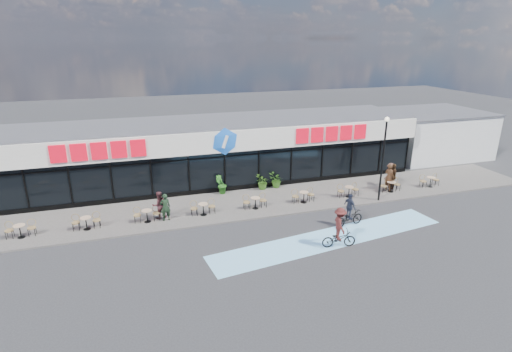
{
  "coord_description": "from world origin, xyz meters",
  "views": [
    {
      "loc": [
        -5.71,
        -19.01,
        10.4
      ],
      "look_at": [
        1.22,
        3.5,
        2.26
      ],
      "focal_mm": 28.0,
      "sensor_mm": 36.0,
      "label": 1
    }
  ],
  "objects_px": {
    "cyclist_a": "(339,230)",
    "bistro_set_0": "(20,229)",
    "potted_plant_right": "(276,180)",
    "cyclist_b": "(349,214)",
    "potted_plant_mid": "(262,182)",
    "patron_left": "(165,207)",
    "lamp_post": "(383,153)",
    "pedestrian_a": "(393,176)",
    "patron_right": "(159,205)",
    "pedestrian_b": "(389,177)",
    "potted_plant_left": "(221,185)",
    "pedestrian_c": "(390,174)"
  },
  "relations": [
    {
      "from": "potted_plant_left",
      "to": "potted_plant_mid",
      "type": "xyz_separation_m",
      "value": [
        3.01,
        -0.05,
        -0.13
      ]
    },
    {
      "from": "lamp_post",
      "to": "pedestrian_b",
      "type": "bearing_deg",
      "value": 40.04
    },
    {
      "from": "cyclist_b",
      "to": "cyclist_a",
      "type": "bearing_deg",
      "value": -130.56
    },
    {
      "from": "pedestrian_b",
      "to": "potted_plant_left",
      "type": "bearing_deg",
      "value": 55.97
    },
    {
      "from": "patron_left",
      "to": "potted_plant_right",
      "type": "bearing_deg",
      "value": -166.31
    },
    {
      "from": "pedestrian_a",
      "to": "pedestrian_b",
      "type": "height_order",
      "value": "pedestrian_b"
    },
    {
      "from": "lamp_post",
      "to": "pedestrian_b",
      "type": "distance_m",
      "value": 3.24
    },
    {
      "from": "bistro_set_0",
      "to": "potted_plant_right",
      "type": "relative_size",
      "value": 1.4
    },
    {
      "from": "potted_plant_mid",
      "to": "patron_left",
      "type": "height_order",
      "value": "patron_left"
    },
    {
      "from": "bistro_set_0",
      "to": "pedestrian_b",
      "type": "height_order",
      "value": "pedestrian_b"
    },
    {
      "from": "potted_plant_left",
      "to": "pedestrian_b",
      "type": "height_order",
      "value": "pedestrian_b"
    },
    {
      "from": "lamp_post",
      "to": "cyclist_b",
      "type": "xyz_separation_m",
      "value": [
        -3.78,
        -2.69,
        -2.69
      ]
    },
    {
      "from": "potted_plant_left",
      "to": "potted_plant_mid",
      "type": "height_order",
      "value": "potted_plant_left"
    },
    {
      "from": "bistro_set_0",
      "to": "lamp_post",
      "type": "bearing_deg",
      "value": -3.15
    },
    {
      "from": "potted_plant_right",
      "to": "pedestrian_a",
      "type": "bearing_deg",
      "value": -18.41
    },
    {
      "from": "potted_plant_left",
      "to": "patron_left",
      "type": "distance_m",
      "value": 5.23
    },
    {
      "from": "bistro_set_0",
      "to": "patron_left",
      "type": "distance_m",
      "value": 7.79
    },
    {
      "from": "cyclist_a",
      "to": "patron_right",
      "type": "bearing_deg",
      "value": 144.67
    },
    {
      "from": "cyclist_a",
      "to": "bistro_set_0",
      "type": "bearing_deg",
      "value": 159.79
    },
    {
      "from": "lamp_post",
      "to": "bistro_set_0",
      "type": "height_order",
      "value": "lamp_post"
    },
    {
      "from": "lamp_post",
      "to": "patron_left",
      "type": "bearing_deg",
      "value": 175.83
    },
    {
      "from": "potted_plant_mid",
      "to": "pedestrian_b",
      "type": "xyz_separation_m",
      "value": [
        8.56,
        -2.78,
        0.43
      ]
    },
    {
      "from": "cyclist_a",
      "to": "cyclist_b",
      "type": "bearing_deg",
      "value": 49.44
    },
    {
      "from": "pedestrian_b",
      "to": "potted_plant_mid",
      "type": "bearing_deg",
      "value": 51.69
    },
    {
      "from": "lamp_post",
      "to": "cyclist_b",
      "type": "distance_m",
      "value": 5.37
    },
    {
      "from": "pedestrian_a",
      "to": "pedestrian_b",
      "type": "distance_m",
      "value": 0.51
    },
    {
      "from": "cyclist_a",
      "to": "patron_left",
      "type": "bearing_deg",
      "value": 145.49
    },
    {
      "from": "potted_plant_left",
      "to": "potted_plant_right",
      "type": "xyz_separation_m",
      "value": [
        4.07,
        0.04,
        -0.12
      ]
    },
    {
      "from": "potted_plant_right",
      "to": "bistro_set_0",
      "type": "bearing_deg",
      "value": -168.96
    },
    {
      "from": "potted_plant_mid",
      "to": "pedestrian_a",
      "type": "bearing_deg",
      "value": -15.89
    },
    {
      "from": "bistro_set_0",
      "to": "patron_right",
      "type": "height_order",
      "value": "patron_right"
    },
    {
      "from": "pedestrian_b",
      "to": "bistro_set_0",
      "type": "bearing_deg",
      "value": 70.29
    },
    {
      "from": "potted_plant_mid",
      "to": "patron_right",
      "type": "distance_m",
      "value": 7.95
    },
    {
      "from": "pedestrian_a",
      "to": "cyclist_a",
      "type": "distance_m",
      "value": 10.04
    },
    {
      "from": "patron_left",
      "to": "pedestrian_a",
      "type": "xyz_separation_m",
      "value": [
        16.12,
        0.64,
        0.09
      ]
    },
    {
      "from": "potted_plant_mid",
      "to": "patron_left",
      "type": "bearing_deg",
      "value": -155.69
    },
    {
      "from": "potted_plant_right",
      "to": "patron_left",
      "type": "xyz_separation_m",
      "value": [
        -8.16,
        -3.29,
        0.29
      ]
    },
    {
      "from": "pedestrian_a",
      "to": "potted_plant_left",
      "type": "bearing_deg",
      "value": -80.64
    },
    {
      "from": "patron_left",
      "to": "patron_right",
      "type": "height_order",
      "value": "patron_right"
    },
    {
      "from": "pedestrian_a",
      "to": "pedestrian_b",
      "type": "relative_size",
      "value": 0.96
    },
    {
      "from": "patron_left",
      "to": "pedestrian_c",
      "type": "relative_size",
      "value": 0.98
    },
    {
      "from": "potted_plant_left",
      "to": "pedestrian_b",
      "type": "bearing_deg",
      "value": -13.72
    },
    {
      "from": "potted_plant_mid",
      "to": "pedestrian_a",
      "type": "xyz_separation_m",
      "value": [
        9.02,
        -2.57,
        0.39
      ]
    },
    {
      "from": "potted_plant_right",
      "to": "pedestrian_b",
      "type": "relative_size",
      "value": 0.56
    },
    {
      "from": "patron_left",
      "to": "cyclist_b",
      "type": "xyz_separation_m",
      "value": [
        10.16,
        -3.71,
        -0.22
      ]
    },
    {
      "from": "potted_plant_mid",
      "to": "cyclist_b",
      "type": "relative_size",
      "value": 0.54
    },
    {
      "from": "lamp_post",
      "to": "cyclist_a",
      "type": "height_order",
      "value": "lamp_post"
    },
    {
      "from": "potted_plant_right",
      "to": "potted_plant_left",
      "type": "bearing_deg",
      "value": -179.48
    },
    {
      "from": "potted_plant_right",
      "to": "cyclist_b",
      "type": "xyz_separation_m",
      "value": [
        2.0,
        -7.0,
        0.07
      ]
    },
    {
      "from": "potted_plant_right",
      "to": "potted_plant_mid",
      "type": "bearing_deg",
      "value": -175.55
    }
  ]
}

